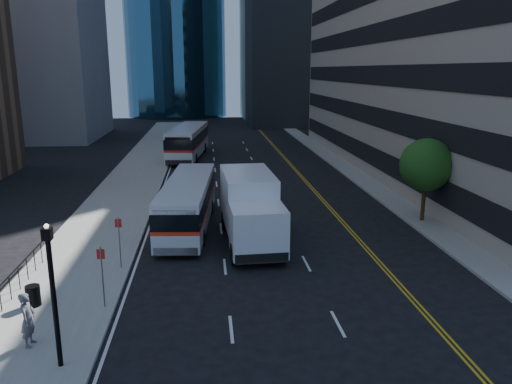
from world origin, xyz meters
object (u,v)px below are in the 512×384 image
lamp_post (53,290)px  trash_can (33,296)px  bus_front (188,202)px  street_tree (426,165)px  box_truck (250,208)px  pedestrian (28,319)px  bus_rear (188,141)px

lamp_post → trash_can: size_ratio=5.44×
lamp_post → bus_front: 14.91m
street_tree → lamp_post: (-18.00, -14.00, -0.92)m
box_truck → pedestrian: bearing=-132.7°
street_tree → trash_can: size_ratio=6.09×
trash_can → box_truck: bearing=37.0°
trash_can → pedestrian: (0.85, -3.01, 0.53)m
bus_front → bus_rear: bus_rear is taller
bus_front → trash_can: (-5.79, -10.06, -1.00)m
bus_front → bus_rear: (-0.79, 24.98, 0.22)m
bus_front → box_truck: size_ratio=1.43×
trash_can → bus_front: bearing=60.1°
lamp_post → trash_can: (-2.21, 4.37, -2.16)m
bus_rear → box_truck: box_truck is taller
trash_can → pedestrian: size_ratio=0.44×
street_tree → bus_rear: street_tree is taller
lamp_post → bus_rear: bearing=85.9°
box_truck → lamp_post: bearing=-124.5°
bus_rear → pedestrian: bearing=-89.1°
bus_rear → box_truck: 28.40m
pedestrian → bus_front: bearing=-17.4°
street_tree → pedestrian: 23.26m
lamp_post → pedestrian: lamp_post is taller
bus_rear → box_truck: size_ratio=1.64×
lamp_post → street_tree: bearing=37.9°
street_tree → bus_rear: (-15.21, 25.41, -1.85)m
street_tree → box_truck: 11.41m
street_tree → trash_can: 22.60m
lamp_post → box_truck: 13.36m
bus_front → bus_rear: 24.99m
street_tree → bus_front: 14.57m
box_truck → bus_rear: bearing=95.9°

